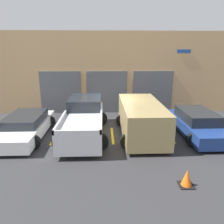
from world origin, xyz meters
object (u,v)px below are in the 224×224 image
object	(u,v)px
sedan_white	(26,126)
van_right	(141,118)
sedan_side	(197,123)
traffic_cone	(187,179)
pickup_truck	(84,119)

from	to	relation	value
sedan_white	van_right	distance (m)	5.77
sedan_side	sedan_white	bearing A→B (deg)	-179.98
traffic_cone	sedan_white	bearing A→B (deg)	145.99
sedan_white	traffic_cone	world-z (taller)	sedan_white
pickup_truck	sedan_white	world-z (taller)	pickup_truck
sedan_white	pickup_truck	bearing A→B (deg)	5.04
sedan_side	van_right	bearing A→B (deg)	-179.46
pickup_truck	traffic_cone	xyz separation A→B (m)	(3.63, -4.65, -0.55)
van_right	traffic_cone	xyz separation A→B (m)	(0.75, -4.37, -0.65)
pickup_truck	sedan_white	bearing A→B (deg)	-174.96
pickup_truck	van_right	size ratio (longest dim) A/B	1.10
pickup_truck	van_right	bearing A→B (deg)	-5.52
traffic_cone	sedan_side	bearing A→B (deg)	64.17
van_right	traffic_cone	world-z (taller)	van_right
traffic_cone	pickup_truck	bearing A→B (deg)	128.01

